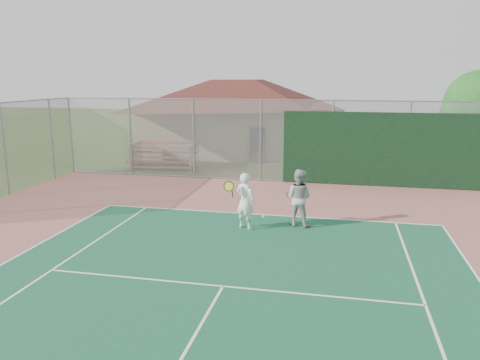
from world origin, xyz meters
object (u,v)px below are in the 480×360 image
(player_grey_back, at_px, (298,198))
(player_white_front, at_px, (245,201))
(bleachers, at_px, (164,155))
(clubhouse, at_px, (238,109))

(player_grey_back, bearing_deg, player_white_front, 34.94)
(player_white_front, bearing_deg, bleachers, -33.17)
(bleachers, xyz_separation_m, player_grey_back, (7.37, -8.02, 0.23))
(bleachers, relative_size, player_white_front, 1.99)
(player_grey_back, bearing_deg, bleachers, -34.66)
(bleachers, distance_m, player_white_front, 10.44)
(bleachers, height_order, player_white_front, player_white_front)
(player_white_front, bearing_deg, clubhouse, -54.28)
(clubhouse, height_order, bleachers, clubhouse)
(clubhouse, xyz_separation_m, player_white_front, (3.34, -14.37, -1.74))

